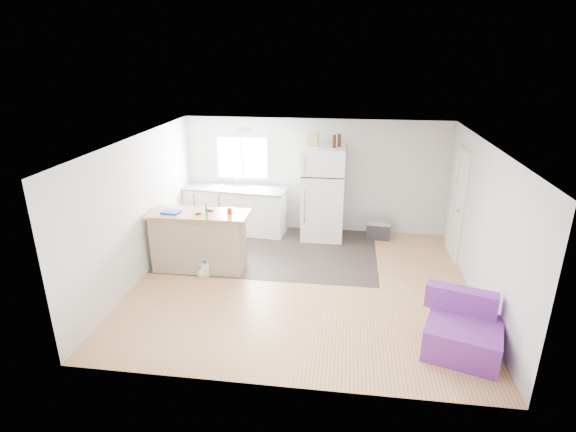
# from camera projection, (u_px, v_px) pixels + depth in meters

# --- Properties ---
(room) EXTENTS (5.51, 5.01, 2.41)m
(room) POSITION_uv_depth(u_px,v_px,m) (303.00, 217.00, 7.15)
(room) COLOR #AE7948
(room) RESTS_ON ground
(vinyl_zone) EXTENTS (4.05, 2.50, 0.00)m
(vinyl_zone) POSITION_uv_depth(u_px,v_px,m) (272.00, 250.00, 8.82)
(vinyl_zone) COLOR #2F2723
(vinyl_zone) RESTS_ON floor
(window) EXTENTS (1.18, 0.06, 0.98)m
(window) POSITION_uv_depth(u_px,v_px,m) (242.00, 158.00, 9.54)
(window) COLOR white
(window) RESTS_ON back_wall
(interior_door) EXTENTS (0.11, 0.92, 2.10)m
(interior_door) POSITION_uv_depth(u_px,v_px,m) (457.00, 204.00, 8.31)
(interior_door) COLOR white
(interior_door) RESTS_ON right_wall
(ceiling_fixture) EXTENTS (0.30, 0.30, 0.07)m
(ceiling_fixture) POSITION_uv_depth(u_px,v_px,m) (243.00, 130.00, 8.02)
(ceiling_fixture) COLOR white
(ceiling_fixture) RESTS_ON ceiling
(kitchen_cabinets) EXTENTS (2.24, 0.88, 1.27)m
(kitchen_cabinets) POSITION_uv_depth(u_px,v_px,m) (236.00, 209.00, 9.61)
(kitchen_cabinets) COLOR white
(kitchen_cabinets) RESTS_ON floor
(peninsula) EXTENTS (1.74, 0.69, 1.07)m
(peninsula) POSITION_uv_depth(u_px,v_px,m) (199.00, 241.00, 7.91)
(peninsula) COLOR tan
(peninsula) RESTS_ON floor
(refrigerator) EXTENTS (0.85, 0.81, 1.92)m
(refrigerator) POSITION_uv_depth(u_px,v_px,m) (323.00, 193.00, 9.15)
(refrigerator) COLOR white
(refrigerator) RESTS_ON floor
(cooler) EXTENTS (0.53, 0.38, 0.39)m
(cooler) POSITION_uv_depth(u_px,v_px,m) (378.00, 229.00, 9.34)
(cooler) COLOR #2B2B2D
(cooler) RESTS_ON floor
(purple_seat) EXTENTS (1.12, 1.10, 0.75)m
(purple_seat) POSITION_uv_depth(u_px,v_px,m) (462.00, 332.00, 5.80)
(purple_seat) COLOR purple
(purple_seat) RESTS_ON floor
(cleaner_jug) EXTENTS (0.16, 0.13, 0.29)m
(cleaner_jug) POSITION_uv_depth(u_px,v_px,m) (205.00, 269.00, 7.77)
(cleaner_jug) COLOR silver
(cleaner_jug) RESTS_ON floor
(mop) EXTENTS (0.27, 0.38, 1.37)m
(mop) POSITION_uv_depth(u_px,v_px,m) (203.00, 264.00, 7.73)
(mop) COLOR green
(mop) RESTS_ON floor
(red_cup) EXTENTS (0.09, 0.09, 0.12)m
(red_cup) POSITION_uv_depth(u_px,v_px,m) (230.00, 211.00, 7.64)
(red_cup) COLOR red
(red_cup) RESTS_ON peninsula
(blue_tray) EXTENTS (0.32, 0.25, 0.04)m
(blue_tray) POSITION_uv_depth(u_px,v_px,m) (171.00, 212.00, 7.70)
(blue_tray) COLOR #1537CD
(blue_tray) RESTS_ON peninsula
(tool_a) EXTENTS (0.14, 0.06, 0.03)m
(tool_a) POSITION_uv_depth(u_px,v_px,m) (209.00, 210.00, 7.79)
(tool_a) COLOR black
(tool_a) RESTS_ON peninsula
(tool_b) EXTENTS (0.11, 0.07, 0.03)m
(tool_b) POSITION_uv_depth(u_px,v_px,m) (198.00, 214.00, 7.64)
(tool_b) COLOR black
(tool_b) RESTS_ON peninsula
(cardboard_box) EXTENTS (0.21, 0.13, 0.30)m
(cardboard_box) POSITION_uv_depth(u_px,v_px,m) (313.00, 139.00, 8.74)
(cardboard_box) COLOR tan
(cardboard_box) RESTS_ON refrigerator
(bottle_left) EXTENTS (0.07, 0.07, 0.25)m
(bottle_left) POSITION_uv_depth(u_px,v_px,m) (334.00, 141.00, 8.66)
(bottle_left) COLOR #3D1B0B
(bottle_left) RESTS_ON refrigerator
(bottle_right) EXTENTS (0.09, 0.09, 0.25)m
(bottle_right) POSITION_uv_depth(u_px,v_px,m) (339.00, 140.00, 8.74)
(bottle_right) COLOR #3D1B0B
(bottle_right) RESTS_ON refrigerator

